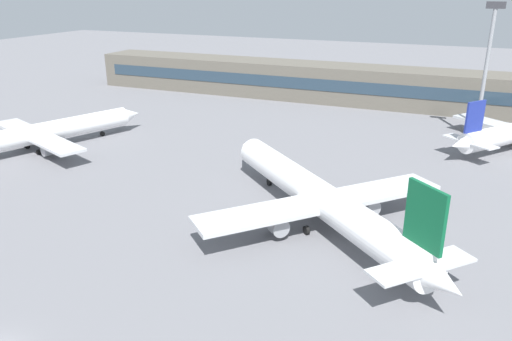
% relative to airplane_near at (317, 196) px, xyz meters
% --- Properties ---
extents(ground_plane, '(400.00, 400.00, 0.00)m').
position_rel_airplane_near_xyz_m(ground_plane, '(-17.17, 6.54, -3.52)').
color(ground_plane, slate).
extents(terminal_building, '(130.49, 12.13, 9.00)m').
position_rel_airplane_near_xyz_m(terminal_building, '(-17.17, 68.52, 0.98)').
color(terminal_building, '#5B564C').
rests_on(terminal_building, ground_plane).
extents(airplane_near, '(36.94, 34.37, 11.54)m').
position_rel_airplane_near_xyz_m(airplane_near, '(0.00, 0.00, 0.00)').
color(airplane_near, white).
rests_on(airplane_near, ground_plane).
extents(airplane_mid, '(27.81, 38.79, 10.01)m').
position_rel_airplane_near_xyz_m(airplane_mid, '(-53.61, 9.11, -0.47)').
color(airplane_mid, white).
rests_on(airplane_mid, ground_plane).
extents(floodlight_tower_west, '(3.20, 0.80, 25.13)m').
position_rel_airplane_near_xyz_m(floodlight_tower_west, '(17.72, 46.15, 11.05)').
color(floodlight_tower_west, gray).
rests_on(floodlight_tower_west, ground_plane).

